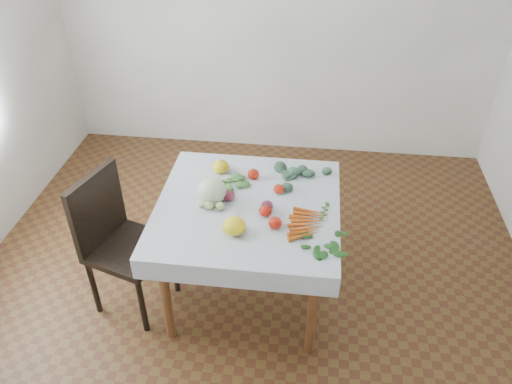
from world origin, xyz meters
TOP-DOWN VIEW (x-y plane):
  - ground at (0.00, 0.00)m, footprint 4.00×4.00m
  - back_wall at (0.00, 2.00)m, footprint 4.00×0.04m
  - table at (0.00, 0.00)m, footprint 1.00×1.00m
  - tablecloth at (0.00, 0.00)m, footprint 1.12×1.12m
  - chair at (-0.82, -0.16)m, footprint 0.55×0.55m
  - cabbage at (-0.22, 0.01)m, footprint 0.18×0.18m
  - tomato_a at (-0.00, 0.29)m, footprint 0.10×0.10m
  - tomato_b at (0.18, 0.15)m, footprint 0.09×0.09m
  - tomato_c at (0.19, -0.19)m, footprint 0.10×0.10m
  - tomato_d at (0.12, -0.09)m, footprint 0.10×0.10m
  - heirloom_back at (-0.23, 0.34)m, footprint 0.15×0.15m
  - heirloom_front at (-0.04, -0.27)m, footprint 0.16×0.16m
  - onion_a at (0.12, -0.04)m, footprint 0.08×0.08m
  - onion_b at (-0.12, 0.04)m, footprint 0.08×0.08m
  - tomatillo_cluster at (-0.20, -0.03)m, footprint 0.18×0.12m
  - carrot_bunch at (0.37, -0.15)m, footprint 0.21×0.32m
  - kale_bunch at (0.32, 0.30)m, footprint 0.31×0.29m
  - basil_bunch at (0.47, -0.31)m, footprint 0.30×0.22m
  - dill_bunch at (-0.15, 0.19)m, footprint 0.24×0.19m

SIDE VIEW (x-z plane):
  - ground at x=0.00m, z-range 0.00..0.00m
  - chair at x=-0.82m, z-range 0.07..1.05m
  - table at x=0.00m, z-range 0.28..1.03m
  - tablecloth at x=0.00m, z-range 0.75..0.76m
  - basil_bunch at x=0.47m, z-range 0.76..0.77m
  - dill_bunch at x=-0.15m, z-range 0.76..0.78m
  - carrot_bunch at x=0.37m, z-range 0.76..0.79m
  - kale_bunch at x=0.32m, z-range 0.76..0.80m
  - tomatillo_cluster at x=-0.20m, z-range 0.76..0.81m
  - tomato_b at x=0.18m, z-range 0.76..0.82m
  - onion_a at x=0.12m, z-range 0.76..0.82m
  - onion_b at x=-0.12m, z-range 0.76..0.82m
  - tomato_d at x=0.12m, z-range 0.76..0.82m
  - tomato_a at x=0.00m, z-range 0.76..0.82m
  - tomato_c at x=0.19m, z-range 0.76..0.82m
  - heirloom_back at x=-0.23m, z-range 0.76..0.84m
  - heirloom_front at x=-0.04m, z-range 0.76..0.85m
  - cabbage at x=-0.22m, z-range 0.76..0.91m
  - back_wall at x=0.00m, z-range 0.00..2.70m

